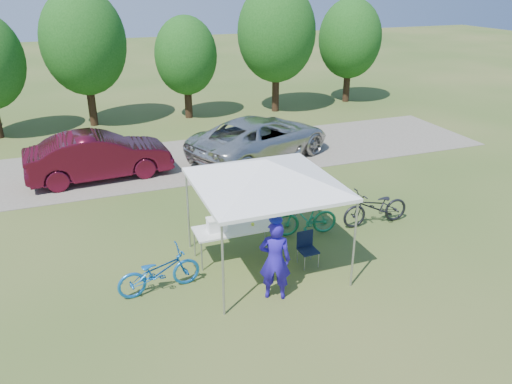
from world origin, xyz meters
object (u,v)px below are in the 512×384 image
(folding_chair, at_px, (307,246))
(cyclist, at_px, (275,260))
(sedan, at_px, (99,156))
(bike_dark, at_px, (376,207))
(minivan, at_px, (261,138))
(bike_green, at_px, (306,217))
(cooler, at_px, (217,224))
(folding_table, at_px, (234,229))
(bike_blue, at_px, (159,271))

(folding_chair, bearing_deg, cyclist, -142.95)
(sedan, bearing_deg, cyclist, -165.06)
(bike_dark, height_order, sedan, sedan)
(cyclist, xyz_separation_m, minivan, (2.94, 8.49, -0.10))
(cyclist, height_order, sedan, cyclist)
(bike_green, bearing_deg, minivan, 179.34)
(cooler, xyz_separation_m, bike_green, (2.61, 0.43, -0.47))
(cyclist, relative_size, sedan, 0.38)
(bike_green, bearing_deg, folding_table, -69.62)
(bike_green, distance_m, minivan, 6.23)
(folding_table, height_order, folding_chair, folding_chair)
(bike_dark, distance_m, sedan, 9.42)
(folding_chair, bearing_deg, folding_table, 147.34)
(bike_green, xyz_separation_m, minivan, (1.05, 6.13, 0.31))
(folding_chair, relative_size, bike_blue, 0.45)
(folding_chair, xyz_separation_m, cyclist, (-1.25, -1.01, 0.44))
(minivan, bearing_deg, sedan, 64.59)
(folding_table, relative_size, folding_chair, 2.38)
(bike_blue, distance_m, minivan, 9.05)
(folding_table, bearing_deg, bike_blue, -158.28)
(bike_blue, bearing_deg, cooler, -69.53)
(bike_green, bearing_deg, bike_blue, -64.44)
(cyclist, xyz_separation_m, sedan, (-2.96, 8.57, -0.11))
(bike_blue, bearing_deg, folding_table, -74.91)
(bike_blue, height_order, bike_green, bike_green)
(bike_green, distance_m, sedan, 7.89)
(bike_blue, distance_m, sedan, 7.49)
(cooler, relative_size, bike_dark, 0.23)
(folding_table, relative_size, bike_blue, 1.06)
(cyclist, height_order, minivan, cyclist)
(cooler, distance_m, bike_blue, 1.84)
(cyclist, relative_size, bike_dark, 0.93)
(cooler, bearing_deg, minivan, 60.85)
(bike_dark, bearing_deg, folding_chair, -65.13)
(cyclist, relative_size, bike_green, 1.08)
(minivan, xyz_separation_m, sedan, (-5.90, 0.09, -0.01))
(folding_chair, relative_size, bike_dark, 0.42)
(cooler, bearing_deg, bike_dark, 3.56)
(bike_blue, xyz_separation_m, sedan, (-0.66, 7.46, 0.32))
(bike_green, height_order, minivan, minivan)
(bike_dark, distance_m, minivan, 6.37)
(cyclist, height_order, bike_blue, cyclist)
(folding_table, bearing_deg, bike_green, 11.30)
(folding_chair, relative_size, cyclist, 0.45)
(minivan, bearing_deg, bike_blue, 120.04)
(folding_table, relative_size, cooler, 4.28)
(bike_dark, xyz_separation_m, sedan, (-6.94, 6.36, 0.29))
(folding_chair, height_order, bike_green, bike_green)
(cooler, height_order, bike_dark, cooler)
(folding_table, distance_m, folding_chair, 1.80)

